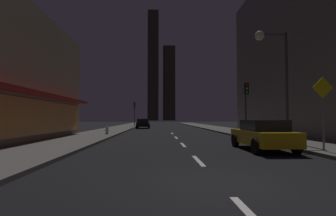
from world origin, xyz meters
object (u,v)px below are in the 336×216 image
object	(u,v)px
pedestrian_crossing_sign	(323,107)
car_parked_far	(143,123)
street_lamp_right	(273,59)
fire_hydrant_far_left	(107,130)
traffic_light_near_right	(246,97)
car_parked_near	(263,135)
traffic_light_far_left	(134,109)

from	to	relation	value
pedestrian_crossing_sign	car_parked_far	bearing A→B (deg)	108.99
street_lamp_right	fire_hydrant_far_left	bearing A→B (deg)	145.79
traffic_light_near_right	pedestrian_crossing_sign	bearing A→B (deg)	-89.34
car_parked_near	traffic_light_far_left	size ratio (longest dim) A/B	1.01
car_parked_far	traffic_light_near_right	distance (m)	20.33
car_parked_near	pedestrian_crossing_sign	size ratio (longest dim) A/B	1.34
traffic_light_near_right	street_lamp_right	xyz separation A→B (m)	(-0.12, -4.74, 1.87)
pedestrian_crossing_sign	fire_hydrant_far_left	bearing A→B (deg)	134.62
traffic_light_near_right	street_lamp_right	size ratio (longest dim) A/B	0.64
street_lamp_right	car_parked_far	bearing A→B (deg)	111.53
car_parked_near	street_lamp_right	distance (m)	5.30
traffic_light_far_left	street_lamp_right	bearing A→B (deg)	-69.50
car_parked_near	traffic_light_far_left	distance (m)	32.98
car_parked_far	traffic_light_far_left	size ratio (longest dim) A/B	1.01
car_parked_far	traffic_light_far_left	world-z (taller)	traffic_light_far_left
fire_hydrant_far_left	pedestrian_crossing_sign	world-z (taller)	pedestrian_crossing_sign
fire_hydrant_far_left	pedestrian_crossing_sign	distance (m)	16.45
traffic_light_far_left	street_lamp_right	xyz separation A→B (m)	(10.88, -29.10, 1.87)
car_parked_far	pedestrian_crossing_sign	world-z (taller)	pedestrian_crossing_sign
car_parked_far	traffic_light_far_left	distance (m)	7.06
fire_hydrant_far_left	traffic_light_near_right	distance (m)	12.08
car_parked_far	traffic_light_near_right	size ratio (longest dim) A/B	1.01
fire_hydrant_far_left	pedestrian_crossing_sign	bearing A→B (deg)	-45.38
traffic_light_far_left	traffic_light_near_right	bearing A→B (deg)	-65.70
pedestrian_crossing_sign	street_lamp_right	bearing A→B (deg)	93.16
traffic_light_far_left	fire_hydrant_far_left	bearing A→B (deg)	-91.07
traffic_light_near_right	street_lamp_right	bearing A→B (deg)	-91.45
fire_hydrant_far_left	traffic_light_far_left	xyz separation A→B (m)	(0.40, 21.43, 2.74)
car_parked_far	fire_hydrant_far_left	distance (m)	15.26
car_parked_far	street_lamp_right	distance (m)	24.84
car_parked_near	car_parked_far	size ratio (longest dim) A/B	1.00
traffic_light_far_left	pedestrian_crossing_sign	distance (m)	34.92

